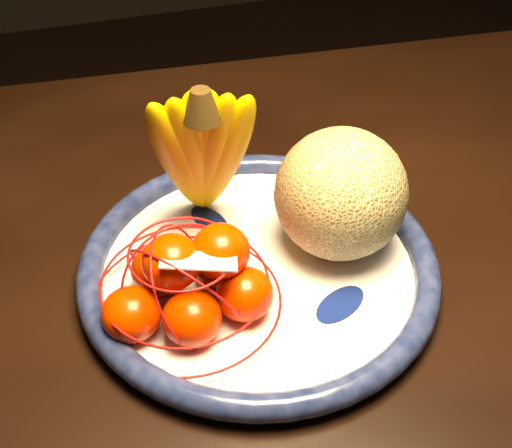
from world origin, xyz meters
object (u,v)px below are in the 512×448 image
object	(u,v)px
dining_table	(416,264)
cantaloupe	(341,194)
mandarin_bag	(190,282)
banana_bunch	(201,149)
fruit_bowl	(259,268)

from	to	relation	value
dining_table	cantaloupe	xyz separation A→B (m)	(-0.13, -0.02, 0.16)
cantaloupe	mandarin_bag	bearing A→B (deg)	-164.67
dining_table	cantaloupe	world-z (taller)	cantaloupe
dining_table	banana_bunch	bearing A→B (deg)	174.31
dining_table	mandarin_bag	world-z (taller)	mandarin_bag
fruit_bowl	cantaloupe	xyz separation A→B (m)	(0.09, 0.01, 0.07)
cantaloupe	banana_bunch	size ratio (longest dim) A/B	0.64
cantaloupe	banana_bunch	bearing A→B (deg)	152.95
banana_bunch	mandarin_bag	xyz separation A→B (m)	(-0.04, -0.12, -0.07)
fruit_bowl	cantaloupe	bearing A→B (deg)	7.66
cantaloupe	dining_table	bearing A→B (deg)	11.00
fruit_bowl	dining_table	bearing A→B (deg)	9.58
dining_table	banana_bunch	distance (m)	0.33
banana_bunch	mandarin_bag	distance (m)	0.14
fruit_bowl	mandarin_bag	distance (m)	0.10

